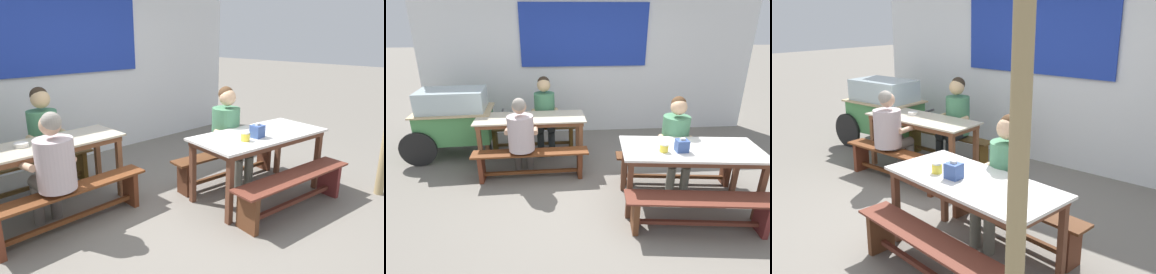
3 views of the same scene
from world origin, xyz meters
TOP-DOWN VIEW (x-y plane):
  - ground_plane at (0.00, 0.00)m, footprint 40.00×40.00m
  - backdrop_wall at (-0.00, 2.55)m, footprint 6.36×0.23m
  - dining_table_far at (-1.07, 1.10)m, footprint 1.67×0.66m
  - dining_table_near at (0.89, -0.24)m, footprint 1.70×0.92m
  - bench_far_back at (-1.08, 1.62)m, footprint 1.56×0.29m
  - bench_far_front at (-1.06, 0.57)m, footprint 1.64×0.31m
  - bench_near_back at (0.95, 0.28)m, footprint 1.67×0.44m
  - bench_near_front at (0.83, -0.76)m, footprint 1.64×0.49m
  - person_center_facing at (-0.87, 1.57)m, footprint 0.47×0.54m
  - person_right_near_table at (0.89, 0.23)m, footprint 0.49×0.58m
  - person_left_back_turned at (-1.18, 0.63)m, footprint 0.48×0.55m
  - tissue_box at (0.74, -0.31)m, footprint 0.14×0.12m
  - condiment_jar at (0.53, -0.31)m, footprint 0.10×0.10m
  - soup_bowl at (-1.28, 1.13)m, footprint 0.14×0.14m

SIDE VIEW (x-z plane):
  - ground_plane at x=0.00m, z-range 0.00..0.00m
  - bench_far_back at x=-1.08m, z-range 0.06..0.48m
  - bench_near_front at x=0.83m, z-range 0.06..0.49m
  - bench_far_front at x=-1.06m, z-range 0.07..0.49m
  - bench_near_back at x=0.95m, z-range 0.07..0.49m
  - person_left_back_turned at x=-1.18m, z-range 0.08..1.28m
  - dining_table_far at x=-1.07m, z-range 0.30..1.07m
  - dining_table_near at x=0.89m, z-range 0.31..1.07m
  - person_right_near_table at x=0.89m, z-range 0.08..1.34m
  - person_center_facing at x=-0.87m, z-range 0.09..1.37m
  - soup_bowl at x=-1.28m, z-range 0.77..0.81m
  - condiment_jar at x=0.53m, z-range 0.77..0.87m
  - tissue_box at x=0.74m, z-range 0.76..0.92m
  - backdrop_wall at x=0.00m, z-range 0.07..2.90m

